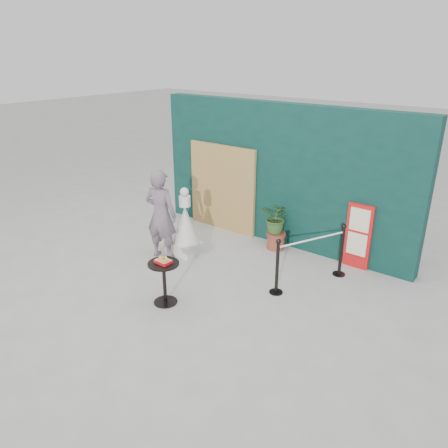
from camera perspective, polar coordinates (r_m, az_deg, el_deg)
The scene contains 10 objects.
ground at distance 7.66m, azimuth -5.58°, elevation -9.64°, with size 60.00×60.00×0.00m, color #ADAAA5.
back_wall at distance 9.40m, azimuth 7.34°, elevation 6.36°, with size 6.00×0.30×3.00m, color #092B2A.
bamboo_fence at distance 10.13m, azimuth -0.24°, elevation 4.74°, with size 1.80×0.08×2.00m, color tan.
woman at distance 8.78m, azimuth -8.23°, elevation 1.20°, with size 0.67×0.44×1.85m, color slate.
menu_board at distance 8.75m, azimuth 17.12°, elevation -1.57°, with size 0.50×0.07×1.30m.
statue at distance 8.96m, azimuth -5.03°, elevation -0.49°, with size 0.57×0.57×1.45m.
cafe_table at distance 7.34m, azimuth -7.82°, elevation -6.80°, with size 0.52×0.52×0.75m.
food_basket at distance 7.20m, azimuth -7.92°, elevation -4.78°, with size 0.26×0.19×0.11m.
planter at distance 9.23m, azimuth 6.90°, elevation 0.26°, with size 0.62×0.54×1.05m.
stanchion_barrier at distance 7.99m, azimuth 11.23°, elevation -4.51°, with size 0.84×1.54×1.03m.
Camera 1 is at (4.55, -4.68, 4.01)m, focal length 35.00 mm.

